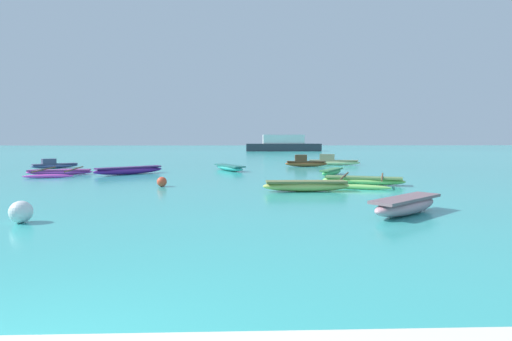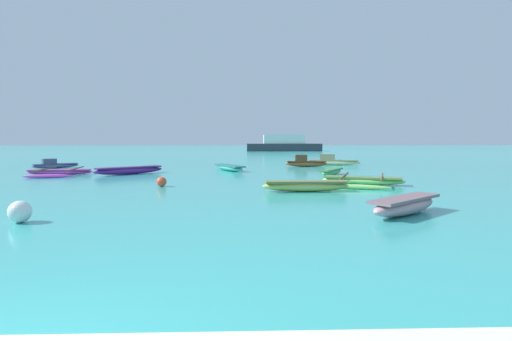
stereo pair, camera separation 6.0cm
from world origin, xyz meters
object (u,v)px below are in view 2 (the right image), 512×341
moored_boat_8 (229,167)px  moored_boat_9 (306,186)px  moored_boat_4 (305,162)px  mooring_buoy_1 (20,212)px  moored_boat_6 (363,180)px  moored_boat_7 (333,161)px  moored_boat_1 (332,172)px  moored_boat_5 (129,170)px  distant_ferry (284,144)px  moored_boat_2 (60,172)px  moored_boat_0 (54,165)px  mooring_buoy_0 (162,182)px  moored_boat_3 (405,205)px

moored_boat_8 → moored_boat_9: size_ratio=1.02×
moored_boat_4 → mooring_buoy_1: moored_boat_4 is taller
moored_boat_6 → moored_boat_7: bearing=103.2°
moored_boat_1 → moored_boat_4: (-0.38, 7.01, 0.11)m
moored_boat_5 → distant_ferry: 44.68m
moored_boat_2 → moored_boat_8: moored_boat_8 is taller
mooring_buoy_1 → distant_ferry: distant_ferry is taller
moored_boat_5 → mooring_buoy_1: bearing=-124.1°
moored_boat_0 → moored_boat_2: size_ratio=0.63×
moored_boat_2 → moored_boat_1: bearing=-12.0°
moored_boat_9 → distant_ferry: bearing=84.4°
moored_boat_6 → mooring_buoy_0: 8.86m
moored_boat_0 → moored_boat_7: (20.20, 2.46, 0.07)m
moored_boat_4 → moored_boat_7: (2.39, 1.61, -0.01)m
moored_boat_6 → mooring_buoy_0: size_ratio=9.99×
moored_boat_1 → moored_boat_6: (0.38, -4.58, -0.01)m
moored_boat_3 → moored_boat_8: size_ratio=0.78×
moored_boat_0 → mooring_buoy_1: size_ratio=5.22×
moored_boat_8 → mooring_buoy_0: mooring_buoy_0 is taller
moored_boat_6 → distant_ferry: 48.30m
moored_boat_6 → moored_boat_8: 10.24m
moored_boat_2 → moored_boat_4: (15.07, 6.09, 0.15)m
moored_boat_4 → moored_boat_3: bearing=-86.8°
moored_boat_3 → moored_boat_7: (2.58, 20.19, 0.04)m
moored_boat_0 → moored_boat_2: moored_boat_0 is taller
moored_boat_2 → moored_boat_8: bearing=6.7°
moored_boat_3 → moored_boat_9: size_ratio=0.80×
moored_boat_4 → moored_boat_9: (-2.15, -13.79, -0.07)m
moored_boat_2 → mooring_buoy_1: mooring_buoy_1 is taller
moored_boat_5 → moored_boat_7: 15.53m
moored_boat_4 → distant_ferry: 36.76m
moored_boat_3 → moored_boat_7: size_ratio=0.67×
moored_boat_0 → moored_boat_3: size_ratio=1.05×
moored_boat_2 → moored_boat_8: 9.95m
moored_boat_2 → moored_boat_3: (14.87, -12.48, 0.10)m
moored_boat_7 → mooring_buoy_1: moored_boat_7 is taller
moored_boat_9 → mooring_buoy_0: (-5.94, 1.78, -0.02)m
mooring_buoy_0 → mooring_buoy_1: mooring_buoy_1 is taller
moored_boat_0 → distant_ferry: size_ratio=0.23×
moored_boat_3 → mooring_buoy_1: bearing=144.4°
moored_boat_2 → moored_boat_7: bearing=15.2°
mooring_buoy_1 → moored_boat_0: bearing=112.8°
moored_boat_1 → distant_ferry: distant_ferry is taller
moored_boat_0 → moored_boat_5: moored_boat_0 is taller
moored_boat_1 → moored_boat_4: 7.02m
moored_boat_3 → moored_boat_7: bearing=42.7°
moored_boat_0 → mooring_buoy_1: bearing=-104.6°
moored_boat_2 → moored_boat_9: size_ratio=1.33×
moored_boat_0 → moored_boat_4: 17.82m
moored_boat_9 → moored_boat_4: bearing=80.5°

